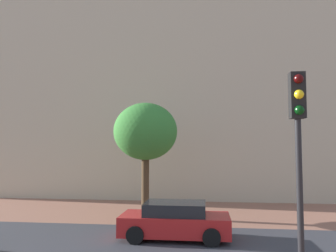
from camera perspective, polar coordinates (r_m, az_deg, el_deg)
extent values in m
plane|color=#93604C|center=(13.75, 1.87, -18.35)|extent=(120.00, 120.00, 0.00)
cube|color=#38383D|center=(11.67, 0.94, -21.00)|extent=(120.00, 6.95, 0.00)
cube|color=beige|center=(30.12, -1.62, 7.32)|extent=(27.65, 15.73, 18.56)
cube|color=beige|center=(32.23, 2.83, 20.74)|extent=(5.06, 5.06, 33.71)
cylinder|color=beige|center=(25.37, 25.63, 13.33)|extent=(2.80, 2.80, 21.55)
cube|color=red|center=(13.00, 1.25, -16.75)|extent=(4.12, 1.77, 0.73)
cube|color=black|center=(12.88, 1.25, -14.16)|extent=(2.31, 1.56, 0.46)
cylinder|color=black|center=(12.40, -5.76, -18.41)|extent=(0.64, 0.22, 0.64)
cylinder|color=black|center=(14.10, -4.16, -16.64)|extent=(0.64, 0.22, 0.64)
cylinder|color=black|center=(12.14, 7.61, -18.72)|extent=(0.64, 0.22, 0.64)
cylinder|color=black|center=(13.87, 7.47, -16.83)|extent=(0.64, 0.22, 0.64)
cylinder|color=black|center=(6.92, 22.12, -15.54)|extent=(0.12, 0.12, 4.01)
cube|color=black|center=(6.85, 21.59, 4.98)|extent=(0.28, 0.24, 0.90)
sphere|color=#390606|center=(6.78, 21.82, 7.65)|extent=(0.18, 0.18, 0.18)
sphere|color=yellow|center=(6.73, 21.88, 5.14)|extent=(0.18, 0.18, 0.18)
sphere|color=#06330C|center=(6.69, 21.95, 2.60)|extent=(0.18, 0.18, 0.18)
cylinder|color=#4C3823|center=(16.67, -3.99, -10.54)|extent=(0.38, 0.38, 3.00)
ellipsoid|color=#387F33|center=(16.58, -3.94, -0.93)|extent=(3.22, 3.22, 2.90)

